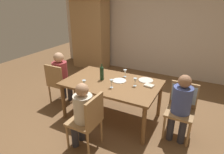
% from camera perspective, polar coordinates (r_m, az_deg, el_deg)
% --- Properties ---
extents(ground_plane, '(10.00, 10.00, 0.00)m').
position_cam_1_polar(ground_plane, '(3.96, 0.00, -11.40)').
color(ground_plane, brown).
extents(rear_room_partition, '(6.40, 0.12, 2.70)m').
position_cam_1_polar(rear_room_partition, '(5.90, 12.83, 13.79)').
color(rear_room_partition, beige).
rests_on(rear_room_partition, ground_plane).
extents(armoire_cabinet, '(1.18, 0.62, 2.18)m').
position_cam_1_polar(armoire_cabinet, '(6.35, -6.34, 12.51)').
color(armoire_cabinet, '#A87F51').
rests_on(armoire_cabinet, ground_plane).
extents(dining_table, '(1.75, 1.08, 0.75)m').
position_cam_1_polar(dining_table, '(3.62, 0.00, -2.60)').
color(dining_table, brown).
rests_on(dining_table, ground_plane).
extents(chair_right_end, '(0.44, 0.46, 0.92)m').
position_cam_1_polar(chair_right_end, '(3.45, 19.98, -7.00)').
color(chair_right_end, '#A87F51').
rests_on(chair_right_end, ground_plane).
extents(chair_near, '(0.44, 0.44, 0.92)m').
position_cam_1_polar(chair_near, '(2.97, -6.91, -12.13)').
color(chair_near, '#A87F51').
rests_on(chair_near, ground_plane).
extents(chair_left_end, '(0.44, 0.44, 0.92)m').
position_cam_1_polar(chair_left_end, '(4.30, -15.55, -1.26)').
color(chair_left_end, '#A87F51').
rests_on(chair_left_end, ground_plane).
extents(person_woman_host, '(0.30, 0.35, 1.13)m').
position_cam_1_polar(person_woman_host, '(3.29, 19.70, -7.32)').
color(person_woman_host, '#33333D').
rests_on(person_woman_host, ground_plane).
extents(person_man_bearded, '(0.33, 0.29, 1.10)m').
position_cam_1_polar(person_man_bearded, '(2.97, -8.83, -9.86)').
color(person_man_bearded, '#33333D').
rests_on(person_man_bearded, ground_plane).
extents(person_man_guest, '(0.31, 0.36, 1.15)m').
position_cam_1_polar(person_man_guest, '(4.32, -14.73, 0.84)').
color(person_man_guest, '#33333D').
rests_on(person_man_guest, ground_plane).
extents(wine_bottle_tall_green, '(0.07, 0.07, 0.31)m').
position_cam_1_polar(wine_bottle_tall_green, '(3.64, -3.02, 1.29)').
color(wine_bottle_tall_green, '#19381E').
rests_on(wine_bottle_tall_green, dining_table).
extents(wine_glass_near_left, '(0.07, 0.07, 0.15)m').
position_cam_1_polar(wine_glass_near_left, '(3.42, 6.85, -1.01)').
color(wine_glass_near_left, silver).
rests_on(wine_glass_near_left, dining_table).
extents(wine_glass_centre, '(0.07, 0.07, 0.15)m').
position_cam_1_polar(wine_glass_centre, '(3.79, 3.88, 1.58)').
color(wine_glass_centre, silver).
rests_on(wine_glass_centre, dining_table).
extents(wine_glass_near_right, '(0.07, 0.07, 0.15)m').
position_cam_1_polar(wine_glass_near_right, '(3.33, -0.13, -1.46)').
color(wine_glass_near_right, silver).
rests_on(wine_glass_near_right, dining_table).
extents(wine_glass_far, '(0.07, 0.07, 0.15)m').
position_cam_1_polar(wine_glass_far, '(3.35, -8.20, -1.61)').
color(wine_glass_far, silver).
rests_on(wine_glass_far, dining_table).
extents(dinner_plate_host, '(0.27, 0.27, 0.01)m').
position_cam_1_polar(dinner_plate_host, '(3.70, 9.92, -0.93)').
color(dinner_plate_host, silver).
rests_on(dinner_plate_host, dining_table).
extents(dinner_plate_guest_left, '(0.26, 0.26, 0.01)m').
position_cam_1_polar(dinner_plate_guest_left, '(3.63, 2.18, -1.10)').
color(dinner_plate_guest_left, white).
rests_on(dinner_plate_guest_left, dining_table).
extents(folded_napkin, '(0.18, 0.14, 0.03)m').
position_cam_1_polar(folded_napkin, '(3.48, 10.85, -2.50)').
color(folded_napkin, beige).
rests_on(folded_napkin, dining_table).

